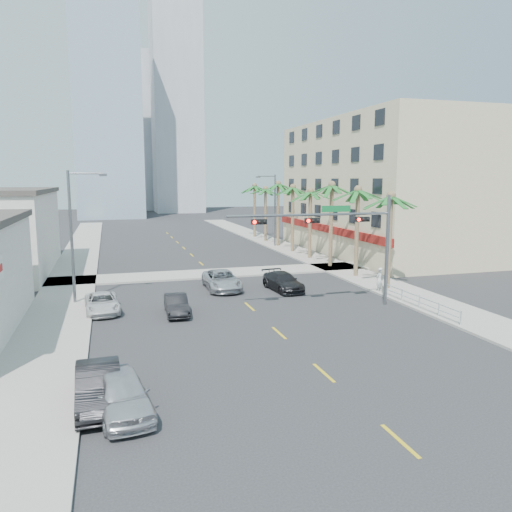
# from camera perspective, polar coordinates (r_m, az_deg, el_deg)

# --- Properties ---
(ground) EXTENTS (260.00, 260.00, 0.00)m
(ground) POSITION_cam_1_polar(r_m,az_deg,el_deg) (24.37, 5.78, -11.47)
(ground) COLOR #262628
(ground) RESTS_ON ground
(sidewalk_right) EXTENTS (4.00, 120.00, 0.15)m
(sidewalk_right) POSITION_cam_1_polar(r_m,az_deg,el_deg) (46.82, 10.14, -1.64)
(sidewalk_right) COLOR gray
(sidewalk_right) RESTS_ON ground
(sidewalk_left) EXTENTS (4.00, 120.00, 0.15)m
(sidewalk_left) POSITION_cam_1_polar(r_m,az_deg,el_deg) (42.09, -20.58, -3.23)
(sidewalk_left) COLOR gray
(sidewalk_left) RESTS_ON ground
(sidewalk_cross) EXTENTS (80.00, 4.00, 0.15)m
(sidewalk_cross) POSITION_cam_1_polar(r_m,az_deg,el_deg) (44.80, -4.91, -2.00)
(sidewalk_cross) COLOR gray
(sidewalk_cross) RESTS_ON ground
(building_right) EXTENTS (15.25, 28.00, 15.00)m
(building_right) POSITION_cam_1_polar(r_m,az_deg,el_deg) (59.68, 14.67, 7.59)
(building_right) COLOR #CCB890
(building_right) RESTS_ON ground
(tower_far_left) EXTENTS (14.00, 14.00, 48.00)m
(tower_far_left) POSITION_cam_1_polar(r_m,az_deg,el_deg) (117.18, -16.62, 16.04)
(tower_far_left) COLOR #99B2C6
(tower_far_left) RESTS_ON ground
(tower_far_right) EXTENTS (12.00, 12.00, 60.00)m
(tower_far_right) POSITION_cam_1_polar(r_m,az_deg,el_deg) (134.08, -9.10, 17.90)
(tower_far_right) COLOR #ADADB2
(tower_far_right) RESTS_ON ground
(tower_far_center) EXTENTS (16.00, 16.00, 42.00)m
(tower_far_center) POSITION_cam_1_polar(r_m,az_deg,el_deg) (146.79, -14.57, 13.39)
(tower_far_center) COLOR #ADADB2
(tower_far_center) RESTS_ON ground
(traffic_signal_mast) EXTENTS (11.12, 0.54, 7.20)m
(traffic_signal_mast) POSITION_cam_1_polar(r_m,az_deg,el_deg) (32.69, 10.05, 2.75)
(traffic_signal_mast) COLOR slate
(traffic_signal_mast) RESTS_ON ground
(palm_tree_0) EXTENTS (4.80, 4.80, 7.80)m
(palm_tree_0) POSITION_cam_1_polar(r_m,az_deg,el_deg) (38.91, 15.18, 6.50)
(palm_tree_0) COLOR brown
(palm_tree_0) RESTS_ON ground
(palm_tree_1) EXTENTS (4.80, 4.80, 8.16)m
(palm_tree_1) POSITION_cam_1_polar(r_m,az_deg,el_deg) (43.42, 11.59, 7.28)
(palm_tree_1) COLOR brown
(palm_tree_1) RESTS_ON ground
(palm_tree_2) EXTENTS (4.80, 4.80, 8.52)m
(palm_tree_2) POSITION_cam_1_polar(r_m,az_deg,el_deg) (48.06, 8.67, 7.90)
(palm_tree_2) COLOR brown
(palm_tree_2) RESTS_ON ground
(palm_tree_3) EXTENTS (4.80, 4.80, 7.80)m
(palm_tree_3) POSITION_cam_1_polar(r_m,az_deg,el_deg) (52.83, 6.24, 7.26)
(palm_tree_3) COLOR brown
(palm_tree_3) RESTS_ON ground
(palm_tree_4) EXTENTS (4.80, 4.80, 8.16)m
(palm_tree_4) POSITION_cam_1_polar(r_m,az_deg,el_deg) (57.66, 4.24, 7.75)
(palm_tree_4) COLOR brown
(palm_tree_4) RESTS_ON ground
(palm_tree_5) EXTENTS (4.80, 4.80, 8.52)m
(palm_tree_5) POSITION_cam_1_polar(r_m,az_deg,el_deg) (62.54, 2.55, 8.16)
(palm_tree_5) COLOR brown
(palm_tree_5) RESTS_ON ground
(palm_tree_6) EXTENTS (4.80, 4.80, 7.80)m
(palm_tree_6) POSITION_cam_1_polar(r_m,az_deg,el_deg) (67.49, 1.09, 7.62)
(palm_tree_6) COLOR brown
(palm_tree_6) RESTS_ON ground
(palm_tree_7) EXTENTS (4.80, 4.80, 8.16)m
(palm_tree_7) POSITION_cam_1_polar(r_m,az_deg,el_deg) (72.46, -0.16, 7.97)
(palm_tree_7) COLOR brown
(palm_tree_7) RESTS_ON ground
(streetlight_left) EXTENTS (2.55, 0.25, 9.00)m
(streetlight_left) POSITION_cam_1_polar(r_m,az_deg,el_deg) (35.36, -20.05, 2.79)
(streetlight_left) COLOR slate
(streetlight_left) RESTS_ON ground
(streetlight_right) EXTENTS (2.55, 0.25, 9.00)m
(streetlight_right) POSITION_cam_1_polar(r_m,az_deg,el_deg) (62.44, 2.00, 5.66)
(streetlight_right) COLOR slate
(streetlight_right) RESTS_ON ground
(guardrail) EXTENTS (0.08, 8.08, 1.00)m
(guardrail) POSITION_cam_1_polar(r_m,az_deg,el_deg) (34.05, 18.17, -4.82)
(guardrail) COLOR silver
(guardrail) RESTS_ON ground
(car_parked_near) EXTENTS (2.37, 4.65, 1.51)m
(car_parked_near) POSITION_cam_1_polar(r_m,az_deg,el_deg) (19.26, -15.05, -14.96)
(car_parked_near) COLOR silver
(car_parked_near) RESTS_ON ground
(car_parked_mid) EXTENTS (1.75, 4.66, 1.52)m
(car_parked_mid) POSITION_cam_1_polar(r_m,az_deg,el_deg) (20.13, -17.56, -13.99)
(car_parked_mid) COLOR black
(car_parked_mid) RESTS_ON ground
(car_parked_far) EXTENTS (2.33, 4.55, 1.23)m
(car_parked_far) POSITION_cam_1_polar(r_m,az_deg,el_deg) (33.33, -17.18, -5.17)
(car_parked_far) COLOR silver
(car_parked_far) RESTS_ON ground
(car_lane_left) EXTENTS (1.47, 3.87, 1.26)m
(car_lane_left) POSITION_cam_1_polar(r_m,az_deg,el_deg) (31.82, -9.09, -5.51)
(car_lane_left) COLOR black
(car_lane_left) RESTS_ON ground
(car_lane_center) EXTENTS (2.58, 5.38, 1.48)m
(car_lane_center) POSITION_cam_1_polar(r_m,az_deg,el_deg) (38.46, -3.92, -2.77)
(car_lane_center) COLOR silver
(car_lane_center) RESTS_ON ground
(car_lane_right) EXTENTS (2.38, 4.88, 1.37)m
(car_lane_right) POSITION_cam_1_polar(r_m,az_deg,el_deg) (38.18, 3.10, -2.93)
(car_lane_right) COLOR black
(car_lane_right) RESTS_ON ground
(pedestrian) EXTENTS (0.78, 0.69, 1.80)m
(pedestrian) POSITION_cam_1_polar(r_m,az_deg,el_deg) (38.11, 13.91, -2.64)
(pedestrian) COLOR silver
(pedestrian) RESTS_ON sidewalk_right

